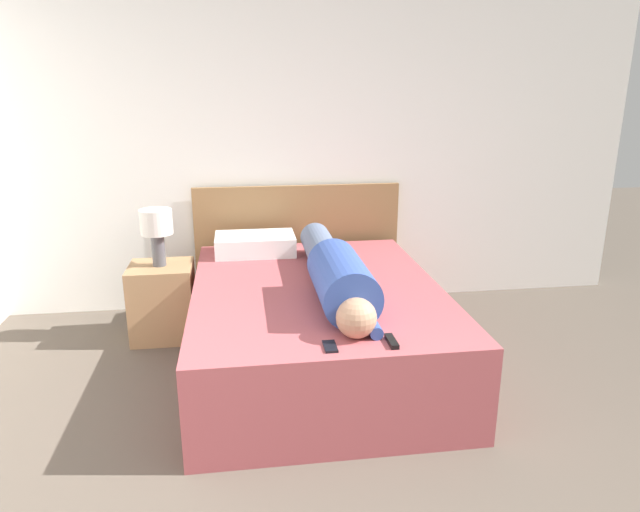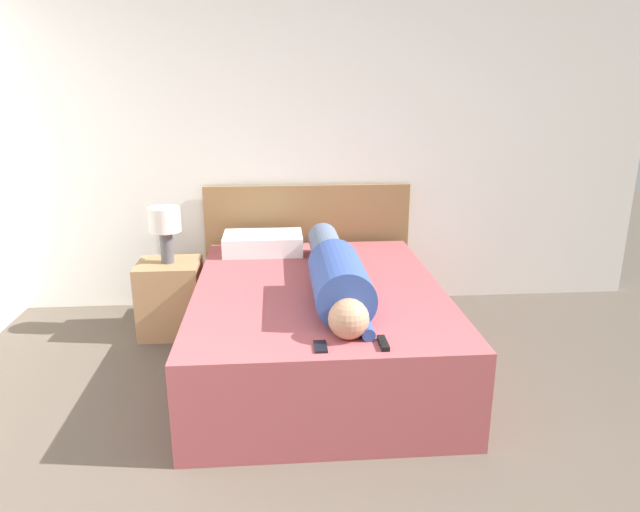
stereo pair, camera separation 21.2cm
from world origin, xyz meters
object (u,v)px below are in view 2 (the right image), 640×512
at_px(nightstand, 171,298).
at_px(cell_phone, 320,347).
at_px(bed, 318,326).
at_px(tv_remote, 383,343).
at_px(table_lamp, 165,225).
at_px(person_lying, 336,273).
at_px(pillow_near_headboard, 263,243).

height_order(nightstand, cell_phone, cell_phone).
distance_m(bed, tv_remote, 0.99).
bearing_deg(tv_remote, nightstand, 131.23).
xyz_separation_m(table_lamp, tv_remote, (1.33, -1.52, -0.27)).
height_order(table_lamp, person_lying, table_lamp).
bearing_deg(cell_phone, table_lamp, 123.69).
distance_m(bed, cell_phone, 0.96).
xyz_separation_m(bed, pillow_near_headboard, (-0.37, 0.81, 0.36)).
distance_m(nightstand, person_lying, 1.46).
xyz_separation_m(pillow_near_headboard, cell_phone, (0.31, -1.72, -0.07)).
bearing_deg(cell_phone, tv_remote, 0.32).
relative_size(person_lying, cell_phone, 13.21).
bearing_deg(tv_remote, table_lamp, 131.23).
bearing_deg(pillow_near_headboard, tv_remote, -69.84).
xyz_separation_m(bed, tv_remote, (0.26, -0.91, 0.30)).
bearing_deg(table_lamp, person_lying, -33.56).
xyz_separation_m(nightstand, person_lying, (1.17, -0.77, 0.43)).
bearing_deg(person_lying, nightstand, 146.44).
bearing_deg(pillow_near_headboard, table_lamp, -164.34).
height_order(pillow_near_headboard, cell_phone, pillow_near_headboard).
height_order(person_lying, pillow_near_headboard, person_lying).
height_order(bed, pillow_near_headboard, pillow_near_headboard).
height_order(pillow_near_headboard, tv_remote, pillow_near_headboard).
height_order(bed, tv_remote, tv_remote).
bearing_deg(nightstand, pillow_near_headboard, 15.66).
bearing_deg(person_lying, pillow_near_headboard, 115.67).
bearing_deg(tv_remote, person_lying, 102.35).
relative_size(table_lamp, tv_remote, 2.77).
distance_m(table_lamp, tv_remote, 2.04).
bearing_deg(table_lamp, nightstand, 0.00).
height_order(bed, cell_phone, cell_phone).
xyz_separation_m(bed, person_lying, (0.10, -0.16, 0.42)).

